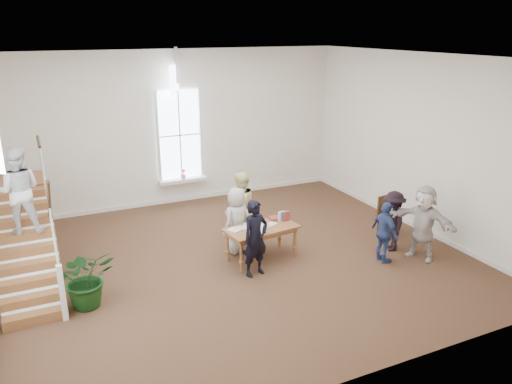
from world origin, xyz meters
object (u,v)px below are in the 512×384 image
floor_plant (86,278)px  side_chair (387,213)px  woman_cluster_a (385,233)px  woman_cluster_b (393,221)px  police_officer (255,238)px  woman_cluster_c (423,223)px  elderly_woman (237,220)px  person_yellow (240,207)px  library_table (261,231)px

floor_plant → side_chair: floor_plant is taller
woman_cluster_a → woman_cluster_b: (0.60, 0.45, 0.02)m
police_officer → woman_cluster_c: size_ratio=0.96×
elderly_woman → side_chair: 3.92m
police_officer → woman_cluster_b: bearing=-17.3°
person_yellow → floor_plant: 4.14m
elderly_woman → woman_cluster_c: (3.68, -2.12, 0.08)m
library_table → elderly_woman: bearing=112.2°
person_yellow → police_officer: bearing=49.1°
woman_cluster_c → side_chair: (0.18, 1.46, -0.30)m
police_officer → woman_cluster_c: woman_cluster_c is taller
library_table → woman_cluster_a: bearing=-35.7°
floor_plant → side_chair: (7.38, 0.40, -0.02)m
woman_cluster_a → side_chair: woman_cluster_a is taller
woman_cluster_b → woman_cluster_c: (0.30, -0.65, 0.14)m
floor_plant → side_chair: 7.39m
library_table → floor_plant: size_ratio=1.48×
library_table → police_officer: 0.80m
elderly_woman → woman_cluster_b: size_ratio=1.08×
woman_cluster_c → side_chair: bearing=149.4°
woman_cluster_a → side_chair: (1.08, 1.26, -0.14)m
person_yellow → woman_cluster_c: person_yellow is taller
elderly_woman → woman_cluster_c: size_ratio=0.90×
police_officer → side_chair: (3.96, 0.60, -0.27)m
woman_cluster_b → woman_cluster_c: 0.73m
elderly_woman → woman_cluster_c: bearing=124.3°
person_yellow → woman_cluster_c: bearing=114.2°
police_officer → woman_cluster_a: police_officer is taller
woman_cluster_a → woman_cluster_c: 0.94m
elderly_woman → woman_cluster_c: 4.24m
police_officer → woman_cluster_b: police_officer is taller
woman_cluster_c → person_yellow: bearing=-151.3°
woman_cluster_b → side_chair: size_ratio=1.43×
library_table → elderly_woman: elderly_woman is taller
police_officer → woman_cluster_a: 2.96m
woman_cluster_a → woman_cluster_c: bearing=-102.4°
floor_plant → woman_cluster_a: bearing=-7.8°
elderly_woman → woman_cluster_a: (2.78, -1.92, -0.08)m
woman_cluster_a → floor_plant: woman_cluster_a is taller
police_officer → woman_cluster_a: (2.88, -0.67, -0.13)m
woman_cluster_b → side_chair: bearing=173.7°
woman_cluster_a → woman_cluster_b: woman_cluster_b is taller
police_officer → person_yellow: (0.40, 1.75, 0.05)m
woman_cluster_c → elderly_woman: bearing=-143.5°
elderly_woman → floor_plant: elderly_woman is taller
police_officer → side_chair: police_officer is taller
woman_cluster_a → side_chair: bearing=-40.3°
woman_cluster_a → person_yellow: bearing=45.9°
library_table → woman_cluster_c: (3.34, -1.52, 0.19)m
elderly_woman → side_chair: bearing=144.6°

